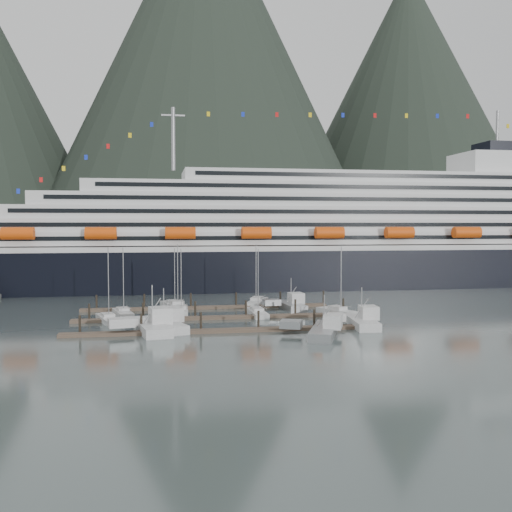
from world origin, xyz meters
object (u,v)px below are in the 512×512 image
object	(u,v)px
sailboat_e	(173,305)
trawler_b	(152,326)
sailboat_d	(257,313)
sailboat_h	(337,312)
trawler_c	(323,329)
trawler_a	(163,324)
sailboat_g	(257,303)
sailboat_b	(108,319)
sailboat_f	(178,306)
trawler_e	(290,305)
trawler_d	(361,321)
sailboat_a	(123,314)
sailboat_c	(181,311)
cruise_ship	(324,241)

from	to	relation	value
sailboat_e	trawler_b	xyz separation A→B (m)	(-4.12, -27.26, 0.59)
sailboat_d	sailboat_e	world-z (taller)	sailboat_d
sailboat_h	trawler_c	size ratio (longest dim) A/B	0.97
trawler_a	trawler_b	bearing A→B (deg)	125.91
sailboat_g	sailboat_h	xyz separation A→B (m)	(12.27, -15.60, 0.00)
sailboat_b	sailboat_f	bearing A→B (deg)	-57.24
sailboat_g	trawler_e	bearing A→B (deg)	-124.00
trawler_d	sailboat_b	bearing A→B (deg)	79.79
sailboat_a	trawler_b	distance (m)	18.50
sailboat_h	sailboat_c	bearing A→B (deg)	52.27
sailboat_d	trawler_b	xyz separation A→B (m)	(-18.78, -14.08, 0.58)
sailboat_a	sailboat_d	bearing A→B (deg)	-111.38
trawler_c	trawler_e	size ratio (longest dim) A/B	1.26
trawler_b	sailboat_b	bearing A→B (deg)	22.21
sailboat_g	trawler_b	world-z (taller)	sailboat_g
sailboat_d	sailboat_h	size ratio (longest dim) A/B	0.96
sailboat_b	sailboat_c	size ratio (longest dim) A/B	1.06
trawler_e	sailboat_g	bearing A→B (deg)	30.09
cruise_ship	trawler_d	xyz separation A→B (m)	(-12.16, -63.41, -11.15)
sailboat_c	sailboat_g	distance (m)	18.21
trawler_e	sailboat_c	bearing A→B (deg)	88.84
cruise_ship	sailboat_f	xyz separation A→B (m)	(-40.55, -37.83, -11.62)
cruise_ship	trawler_a	xyz separation A→B (m)	(-43.76, -60.82, -11.13)
cruise_ship	sailboat_f	world-z (taller)	cruise_ship
trawler_c	sailboat_c	bearing A→B (deg)	59.21
sailboat_h	trawler_e	xyz separation A→B (m)	(-6.98, 8.10, 0.45)
trawler_c	sailboat_h	bearing A→B (deg)	-1.37
sailboat_d	sailboat_g	bearing A→B (deg)	-10.89
trawler_c	trawler_d	world-z (taller)	trawler_d
sailboat_e	trawler_d	xyz separation A→B (m)	(29.24, -27.37, 0.49)
sailboat_a	trawler_a	distance (m)	16.78
sailboat_b	trawler_e	world-z (taller)	sailboat_b
sailboat_a	sailboat_h	xyz separation A→B (m)	(38.67, -5.01, 0.01)
cruise_ship	sailboat_e	world-z (taller)	cruise_ship
sailboat_g	sailboat_e	bearing A→B (deg)	114.42
trawler_e	sailboat_h	bearing A→B (deg)	-144.35
trawler_b	sailboat_c	bearing A→B (deg)	-25.99
sailboat_b	sailboat_d	distance (m)	26.28
trawler_e	sailboat_e	bearing A→B (deg)	68.89
sailboat_f	trawler_a	size ratio (longest dim) A/B	0.98
trawler_a	trawler_d	xyz separation A→B (m)	(31.60, -2.59, -0.02)
trawler_c	trawler_e	bearing A→B (deg)	19.10
trawler_a	trawler_b	size ratio (longest dim) A/B	1.05
sailboat_e	trawler_b	world-z (taller)	sailboat_e
trawler_b	trawler_e	world-z (taller)	trawler_b
sailboat_b	sailboat_e	bearing A→B (deg)	-51.86
sailboat_h	trawler_b	world-z (taller)	sailboat_h
sailboat_e	sailboat_g	bearing A→B (deg)	-105.04
sailboat_a	sailboat_f	world-z (taller)	sailboat_f
sailboat_c	sailboat_d	distance (m)	14.42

